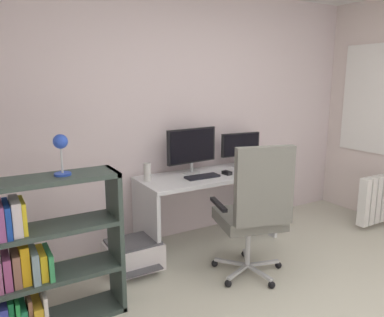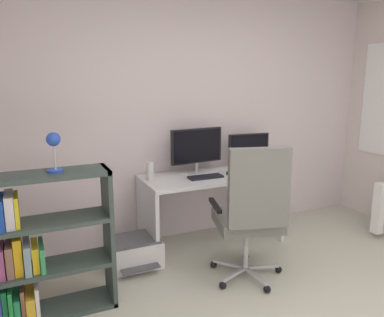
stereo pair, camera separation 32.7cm
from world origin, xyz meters
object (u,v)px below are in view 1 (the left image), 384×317
(monitor_secondary, at_px, (241,146))
(desktop_speaker, at_px, (147,172))
(office_chair, at_px, (255,208))
(desk_lamp, at_px, (61,148))
(computer_mouse, at_px, (227,173))
(keyboard, at_px, (202,177))
(bookshelf, at_px, (40,260))
(printer, at_px, (134,255))
(monitor_main, at_px, (192,147))
(desk, at_px, (208,193))

(monitor_secondary, bearing_deg, desktop_speaker, -177.58)
(office_chair, height_order, desk_lamp, desk_lamp)
(desktop_speaker, distance_m, desk_lamp, 1.18)
(monitor_secondary, xyz_separation_m, office_chair, (-0.58, -0.96, -0.31))
(monitor_secondary, distance_m, computer_mouse, 0.46)
(office_chair, bearing_deg, computer_mouse, 71.87)
(keyboard, bearing_deg, desktop_speaker, 163.54)
(bookshelf, bearing_deg, desk_lamp, -0.16)
(desktop_speaker, height_order, printer, desktop_speaker)
(desktop_speaker, relative_size, desk_lamp, 0.62)
(bookshelf, height_order, printer, bookshelf)
(monitor_main, xyz_separation_m, office_chair, (0.04, -0.96, -0.36))
(printer, bearing_deg, keyboard, 4.26)
(monitor_secondary, relative_size, keyboard, 1.37)
(desk, distance_m, office_chair, 0.84)
(desktop_speaker, bearing_deg, keyboard, -17.38)
(monitor_main, distance_m, desktop_speaker, 0.54)
(office_chair, bearing_deg, desk_lamp, 170.14)
(computer_mouse, xyz_separation_m, bookshelf, (-1.86, -0.48, -0.25))
(keyboard, height_order, printer, keyboard)
(monitor_secondary, relative_size, desktop_speaker, 2.73)
(desktop_speaker, height_order, desk_lamp, desk_lamp)
(desktop_speaker, xyz_separation_m, printer, (-0.25, -0.22, -0.68))
(office_chair, height_order, bookshelf, office_chair)
(computer_mouse, relative_size, desktop_speaker, 0.59)
(monitor_main, distance_m, desk_lamp, 1.58)
(office_chair, bearing_deg, monitor_main, 92.27)
(printer, bearing_deg, office_chair, -41.06)
(keyboard, height_order, computer_mouse, computer_mouse)
(desk, distance_m, monitor_secondary, 0.67)
(desk, height_order, monitor_secondary, monitor_secondary)
(bookshelf, bearing_deg, desktop_speaker, 31.53)
(monitor_main, relative_size, computer_mouse, 5.69)
(monitor_main, bearing_deg, bookshelf, -155.98)
(keyboard, bearing_deg, bookshelf, -161.58)
(desk, bearing_deg, computer_mouse, -31.56)
(desk, height_order, computer_mouse, computer_mouse)
(desktop_speaker, xyz_separation_m, bookshelf, (-1.07, -0.66, -0.32))
(printer, bearing_deg, desk_lamp, -145.29)
(desktop_speaker, xyz_separation_m, desk_lamp, (-0.89, -0.66, 0.42))
(computer_mouse, xyz_separation_m, desktop_speaker, (-0.79, 0.18, 0.07))
(desktop_speaker, bearing_deg, bookshelf, -148.47)
(desktop_speaker, relative_size, printer, 0.36)
(desk_lamp, bearing_deg, bookshelf, 179.84)
(monitor_secondary, height_order, office_chair, office_chair)
(monitor_secondary, bearing_deg, desk, -165.73)
(computer_mouse, bearing_deg, bookshelf, -169.66)
(desk, distance_m, desktop_speaker, 0.69)
(office_chair, bearing_deg, bookshelf, 171.24)
(monitor_main, xyz_separation_m, bookshelf, (-1.58, -0.71, -0.51))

